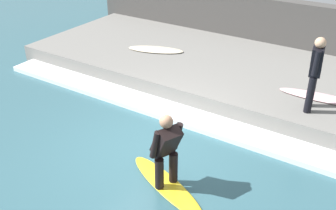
{
  "coord_description": "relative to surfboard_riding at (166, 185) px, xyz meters",
  "views": [
    {
      "loc": [
        -5.55,
        -4.06,
        4.86
      ],
      "look_at": [
        0.77,
        0.0,
        0.7
      ],
      "focal_mm": 42.0,
      "sensor_mm": 36.0,
      "label": 1
    }
  ],
  "objects": [
    {
      "name": "ground_plane",
      "position": [
        0.8,
        0.98,
        -0.03
      ],
      "size": [
        28.0,
        28.0,
        0.0
      ],
      "primitive_type": "plane",
      "color": "#335B66"
    },
    {
      "name": "concrete_ledge",
      "position": [
        4.86,
        0.98,
        0.22
      ],
      "size": [
        4.4,
        12.17,
        0.5
      ],
      "primitive_type": "cube",
      "color": "slate",
      "rests_on": "ground_plane"
    },
    {
      "name": "back_wall",
      "position": [
        7.31,
        0.98,
        0.91
      ],
      "size": [
        0.5,
        12.78,
        1.87
      ],
      "primitive_type": "cube",
      "color": "#474442",
      "rests_on": "ground_plane"
    },
    {
      "name": "wave_foam_crest",
      "position": [
        2.29,
        0.98,
        0.04
      ],
      "size": [
        0.74,
        11.56,
        0.13
      ],
      "primitive_type": "cube",
      "color": "white",
      "rests_on": "ground_plane"
    },
    {
      "name": "surfboard_riding",
      "position": [
        0.0,
        0.0,
        0.0
      ],
      "size": [
        1.22,
        2.1,
        0.06
      ],
      "color": "yellow",
      "rests_on": "ground_plane"
    },
    {
      "name": "surfer_riding",
      "position": [
        0.0,
        -0.0,
        0.84
      ],
      "size": [
        0.56,
        0.61,
        1.46
      ],
      "color": "black",
      "rests_on": "surfboard_riding"
    },
    {
      "name": "surfer_waiting_near",
      "position": [
        3.43,
        -1.57,
        1.42
      ],
      "size": [
        0.56,
        0.31,
        1.68
      ],
      "color": "black",
      "rests_on": "concrete_ledge"
    },
    {
      "name": "surfboard_waiting_near",
      "position": [
        4.1,
        -1.71,
        0.5
      ],
      "size": [
        0.63,
        2.02,
        0.06
      ],
      "color": "beige",
      "rests_on": "concrete_ledge"
    },
    {
      "name": "surfboard_spare",
      "position": [
        4.58,
        3.35,
        0.5
      ],
      "size": [
        1.13,
        1.81,
        0.06
      ],
      "color": "beige",
      "rests_on": "concrete_ledge"
    }
  ]
}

